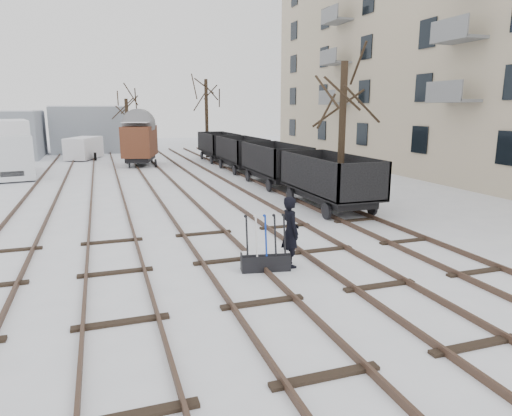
{
  "coord_description": "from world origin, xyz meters",
  "views": [
    {
      "loc": [
        -3.16,
        -8.83,
        4.21
      ],
      "look_at": [
        1.29,
        4.22,
        1.2
      ],
      "focal_mm": 32.0,
      "sensor_mm": 36.0,
      "label": 1
    }
  ],
  "objects": [
    {
      "name": "ground",
      "position": [
        0.0,
        0.0,
        0.0
      ],
      "size": [
        120.0,
        120.0,
        0.0
      ],
      "primitive_type": "plane",
      "color": "white",
      "rests_on": "ground"
    },
    {
      "name": "tracks",
      "position": [
        -0.0,
        13.67,
        0.07
      ],
      "size": [
        13.9,
        52.0,
        0.16
      ],
      "color": "black",
      "rests_on": "ground"
    },
    {
      "name": "apartment_block",
      "position": [
        19.95,
        14.0,
        8.05
      ],
      "size": [
        10.12,
        45.0,
        16.1
      ],
      "color": "#B4A98A",
      "rests_on": "ground"
    },
    {
      "name": "shed_right",
      "position": [
        -4.0,
        40.0,
        2.25
      ],
      "size": [
        7.0,
        6.0,
        4.5
      ],
      "color": "gray",
      "rests_on": "ground"
    },
    {
      "name": "ground_frame",
      "position": [
        0.79,
        1.99,
        0.28
      ],
      "size": [
        1.35,
        0.64,
        1.49
      ],
      "rotation": [
        0.0,
        0.0,
        -0.17
      ],
      "color": "black",
      "rests_on": "ground"
    },
    {
      "name": "worker",
      "position": [
        1.54,
        2.09,
        0.97
      ],
      "size": [
        0.47,
        0.71,
        1.94
      ],
      "primitive_type": "imported",
      "rotation": [
        0.0,
        0.0,
        1.58
      ],
      "color": "black",
      "rests_on": "ground"
    },
    {
      "name": "freight_wagon_a",
      "position": [
        6.0,
        8.38,
        0.87
      ],
      "size": [
        2.24,
        5.59,
        2.28
      ],
      "color": "black",
      "rests_on": "ground"
    },
    {
      "name": "freight_wagon_b",
      "position": [
        6.0,
        14.78,
        0.87
      ],
      "size": [
        2.24,
        5.59,
        2.28
      ],
      "color": "black",
      "rests_on": "ground"
    },
    {
      "name": "freight_wagon_c",
      "position": [
        6.0,
        21.18,
        0.87
      ],
      "size": [
        2.24,
        5.59,
        2.28
      ],
      "color": "black",
      "rests_on": "ground"
    },
    {
      "name": "freight_wagon_d",
      "position": [
        6.0,
        27.58,
        0.87
      ],
      "size": [
        2.24,
        5.59,
        2.28
      ],
      "color": "black",
      "rests_on": "ground"
    },
    {
      "name": "box_van_wagon",
      "position": [
        -0.3,
        26.64,
        1.9
      ],
      "size": [
        3.26,
        4.71,
        3.27
      ],
      "rotation": [
        0.0,
        0.0,
        -0.25
      ],
      "color": "black",
      "rests_on": "ground"
    },
    {
      "name": "lorry",
      "position": [
        -8.74,
        23.86,
        1.81
      ],
      "size": [
        3.49,
        8.01,
        3.51
      ],
      "rotation": [
        0.0,
        0.0,
        0.19
      ],
      "color": "black",
      "rests_on": "ground"
    },
    {
      "name": "panel_van",
      "position": [
        -4.46,
        32.6,
        0.97
      ],
      "size": [
        3.2,
        4.59,
        1.86
      ],
      "rotation": [
        0.0,
        0.0,
        -0.36
      ],
      "color": "silver",
      "rests_on": "ground"
    },
    {
      "name": "tree_near",
      "position": [
        6.65,
        8.59,
        3.07
      ],
      "size": [
        0.3,
        0.3,
        6.14
      ],
      "primitive_type": "cylinder",
      "color": "black",
      "rests_on": "ground"
    },
    {
      "name": "tree_far_left",
      "position": [
        -0.71,
        33.88,
        2.54
      ],
      "size": [
        0.3,
        0.3,
        5.08
      ],
      "primitive_type": "cylinder",
      "color": "black",
      "rests_on": "ground"
    },
    {
      "name": "tree_far_right",
      "position": [
        5.85,
        31.0,
        3.35
      ],
      "size": [
        0.3,
        0.3,
        6.7
      ],
      "primitive_type": "cylinder",
      "color": "black",
      "rests_on": "ground"
    }
  ]
}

